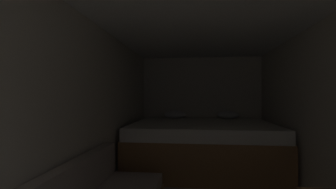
# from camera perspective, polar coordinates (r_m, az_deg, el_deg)

# --- Properties ---
(wall_back) EXTENTS (2.62, 0.05, 2.08)m
(wall_back) POSITION_cam_1_polar(r_m,az_deg,el_deg) (5.32, 7.71, -2.58)
(wall_back) COLOR beige
(wall_back) RESTS_ON ground
(wall_left) EXTENTS (0.05, 5.36, 2.08)m
(wall_left) POSITION_cam_1_polar(r_m,az_deg,el_deg) (2.87, -17.72, -4.41)
(wall_left) COLOR beige
(wall_left) RESTS_ON ground
(wall_right) EXTENTS (0.05, 5.36, 2.08)m
(wall_right) POSITION_cam_1_polar(r_m,az_deg,el_deg) (2.96, 34.62, -4.23)
(wall_right) COLOR beige
(wall_right) RESTS_ON ground
(ceiling_slab) EXTENTS (2.62, 5.36, 0.05)m
(ceiling_slab) POSITION_cam_1_polar(r_m,az_deg,el_deg) (2.75, 8.89, 17.87)
(ceiling_slab) COLOR white
(ceiling_slab) RESTS_ON wall_left
(bed) EXTENTS (2.40, 1.92, 0.94)m
(bed) POSITION_cam_1_polar(r_m,az_deg,el_deg) (4.37, 8.00, -11.56)
(bed) COLOR olive
(bed) RESTS_ON ground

